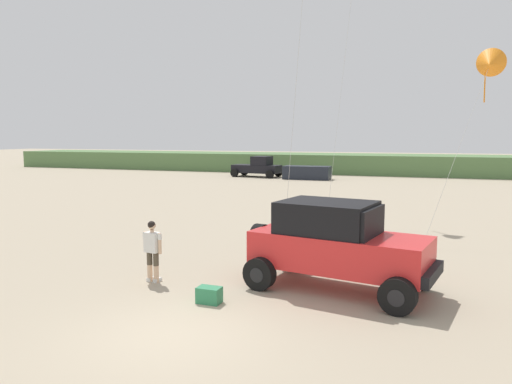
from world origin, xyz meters
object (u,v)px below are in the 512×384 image
object	(u,v)px
person_watching	(152,248)
distant_pickup	(258,167)
jeep	(337,243)
distant_sedan	(307,173)
cooler_box	(209,295)
kite_pink_ribbon	(490,64)

from	to	relation	value
person_watching	distant_pickup	world-z (taller)	distant_pickup
jeep	distant_sedan	xyz separation A→B (m)	(-8.17, 30.96, -0.60)
person_watching	distant_sedan	world-z (taller)	person_watching
cooler_box	distant_sedan	bearing A→B (deg)	100.62
person_watching	kite_pink_ribbon	distance (m)	14.48
distant_sedan	kite_pink_ribbon	bearing A→B (deg)	-61.42
jeep	cooler_box	world-z (taller)	jeep
person_watching	distant_sedan	size ratio (longest dim) A/B	0.40
distant_sedan	kite_pink_ribbon	xyz separation A→B (m)	(12.39, -22.17, 6.07)
person_watching	kite_pink_ribbon	bearing A→B (deg)	47.37
cooler_box	distant_sedan	distance (m)	33.45
person_watching	distant_sedan	xyz separation A→B (m)	(-3.38, 31.95, -0.34)
person_watching	cooler_box	bearing A→B (deg)	-25.76
distant_pickup	kite_pink_ribbon	xyz separation A→B (m)	(17.46, -23.21, 5.73)
distant_pickup	distant_sedan	world-z (taller)	distant_pickup
person_watching	kite_pink_ribbon	world-z (taller)	kite_pink_ribbon
jeep	kite_pink_ribbon	distance (m)	11.18
jeep	kite_pink_ribbon	bearing A→B (deg)	64.37
jeep	person_watching	xyz separation A→B (m)	(-4.78, -0.99, -0.26)
person_watching	cooler_box	world-z (taller)	person_watching
jeep	distant_pickup	bearing A→B (deg)	112.48
distant_sedan	cooler_box	bearing A→B (deg)	-81.11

